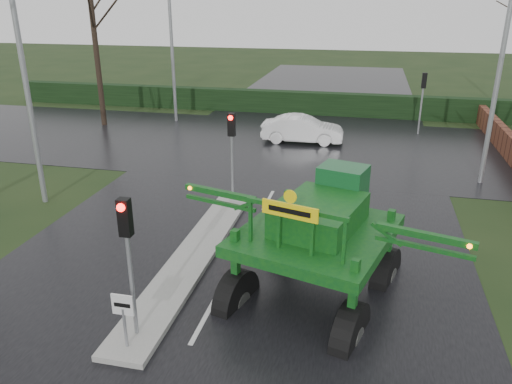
% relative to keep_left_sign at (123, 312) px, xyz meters
% --- Properties ---
extents(ground, '(140.00, 140.00, 0.00)m').
position_rel_keep_left_sign_xyz_m(ground, '(1.30, 1.50, -1.06)').
color(ground, black).
rests_on(ground, ground).
extents(road_main, '(14.00, 80.00, 0.02)m').
position_rel_keep_left_sign_xyz_m(road_main, '(1.30, 11.50, -1.05)').
color(road_main, black).
rests_on(road_main, ground).
extents(road_cross, '(80.00, 12.00, 0.02)m').
position_rel_keep_left_sign_xyz_m(road_cross, '(1.30, 17.50, -1.05)').
color(road_cross, black).
rests_on(road_cross, ground).
extents(median_island, '(1.20, 10.00, 0.16)m').
position_rel_keep_left_sign_xyz_m(median_island, '(0.00, 4.50, -0.97)').
color(median_island, gray).
rests_on(median_island, ground).
extents(hedge_row, '(44.00, 0.90, 1.50)m').
position_rel_keep_left_sign_xyz_m(hedge_row, '(1.30, 25.50, -0.31)').
color(hedge_row, black).
rests_on(hedge_row, ground).
extents(brick_wall, '(0.40, 20.00, 1.20)m').
position_rel_keep_left_sign_xyz_m(brick_wall, '(11.80, 17.50, -0.46)').
color(brick_wall, '#592D1E').
rests_on(brick_wall, ground).
extents(keep_left_sign, '(0.50, 0.07, 1.35)m').
position_rel_keep_left_sign_xyz_m(keep_left_sign, '(0.00, 0.00, 0.00)').
color(keep_left_sign, gray).
rests_on(keep_left_sign, ground).
extents(traffic_signal_near, '(0.26, 0.33, 3.52)m').
position_rel_keep_left_sign_xyz_m(traffic_signal_near, '(0.00, 0.49, 1.53)').
color(traffic_signal_near, gray).
rests_on(traffic_signal_near, ground).
extents(traffic_signal_mid, '(0.26, 0.33, 3.52)m').
position_rel_keep_left_sign_xyz_m(traffic_signal_mid, '(0.00, 8.99, 1.53)').
color(traffic_signal_mid, gray).
rests_on(traffic_signal_mid, ground).
extents(traffic_signal_far, '(0.26, 0.33, 3.52)m').
position_rel_keep_left_sign_xyz_m(traffic_signal_far, '(7.80, 21.51, 1.53)').
color(traffic_signal_far, gray).
rests_on(traffic_signal_far, ground).
extents(street_light_left_near, '(3.85, 0.30, 10.00)m').
position_rel_keep_left_sign_xyz_m(street_light_left_near, '(-6.89, 7.50, 4.93)').
color(street_light_left_near, gray).
rests_on(street_light_left_near, ground).
extents(street_light_right, '(3.85, 0.30, 10.00)m').
position_rel_keep_left_sign_xyz_m(street_light_right, '(9.49, 13.50, 4.93)').
color(street_light_right, gray).
rests_on(street_light_right, ground).
extents(street_light_left_far, '(3.85, 0.30, 10.00)m').
position_rel_keep_left_sign_xyz_m(street_light_left_far, '(-6.89, 21.50, 4.93)').
color(street_light_left_far, gray).
rests_on(street_light_left_far, ground).
extents(tree_left_far, '(7.70, 7.70, 13.26)m').
position_rel_keep_left_sign_xyz_m(tree_left_far, '(-11.20, 19.50, 6.09)').
color(tree_left_far, black).
rests_on(tree_left_far, ground).
extents(crop_sprayer, '(7.50, 5.62, 4.33)m').
position_rel_keep_left_sign_xyz_m(crop_sprayer, '(1.92, 2.69, 0.99)').
color(crop_sprayer, black).
rests_on(crop_sprayer, ground).
extents(white_sedan, '(4.46, 1.67, 1.45)m').
position_rel_keep_left_sign_xyz_m(white_sedan, '(1.43, 18.22, -1.06)').
color(white_sedan, white).
rests_on(white_sedan, ground).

